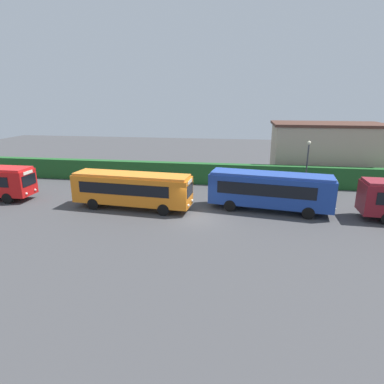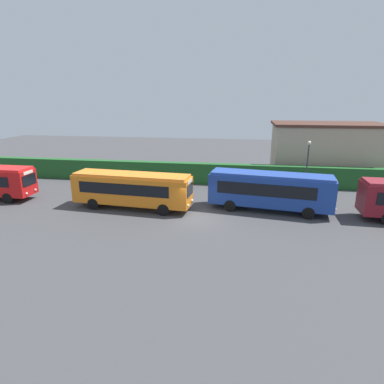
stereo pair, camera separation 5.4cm
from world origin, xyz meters
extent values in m
plane|color=#424244|center=(0.00, 0.00, 0.00)|extent=(106.30, 106.30, 0.00)
cube|color=black|center=(-15.92, 2.06, 2.03)|extent=(0.05, 1.93, 1.00)
cube|color=silver|center=(-15.92, 2.06, 2.75)|extent=(0.05, 1.30, 0.28)
cylinder|color=black|center=(-17.56, 3.14, 0.50)|extent=(1.00, 0.29, 1.00)
cylinder|color=black|center=(-17.57, 0.99, 0.50)|extent=(1.00, 0.29, 1.00)
sphere|color=silver|center=(-15.90, 2.70, 0.90)|extent=(0.22, 0.22, 0.22)
sphere|color=silver|center=(-15.91, 1.41, 0.90)|extent=(0.22, 0.22, 0.22)
cube|color=orange|center=(-5.79, 1.46, 1.74)|extent=(10.48, 3.23, 2.38)
cube|color=orange|center=(-5.79, 1.46, 3.03)|extent=(10.16, 3.01, 0.20)
cube|color=black|center=(-5.99, 2.70, 2.02)|extent=(8.02, 0.70, 0.95)
cube|color=black|center=(-6.19, 0.28, 2.02)|extent=(8.02, 0.70, 0.95)
cube|color=black|center=(-0.63, 1.04, 2.02)|extent=(0.20, 1.96, 1.00)
cube|color=silver|center=(-0.63, 1.04, 2.75)|extent=(0.15, 1.32, 0.28)
cylinder|color=black|center=(-2.51, 2.30, 0.50)|extent=(1.02, 0.36, 1.00)
cylinder|color=black|center=(-2.69, 0.11, 0.50)|extent=(1.02, 0.36, 1.00)
cylinder|color=black|center=(-8.89, 2.82, 0.50)|extent=(1.02, 0.36, 1.00)
cylinder|color=black|center=(-9.07, 0.63, 0.50)|extent=(1.02, 0.36, 1.00)
sphere|color=silver|center=(-0.56, 1.70, 0.90)|extent=(0.22, 0.22, 0.22)
sphere|color=silver|center=(-0.67, 0.38, 0.90)|extent=(0.22, 0.22, 0.22)
cube|color=navy|center=(5.95, 2.67, 1.82)|extent=(10.44, 3.86, 2.54)
cube|color=#2747A0|center=(5.95, 2.67, 3.19)|extent=(10.11, 3.62, 0.20)
cube|color=black|center=(5.83, 3.92, 2.13)|extent=(7.88, 1.18, 1.02)
cube|color=black|center=(5.48, 1.50, 2.13)|extent=(7.88, 1.18, 1.02)
cube|color=black|center=(11.02, 1.94, 2.13)|extent=(0.32, 1.97, 1.07)
cube|color=silver|center=(11.02, 1.94, 2.91)|extent=(0.23, 1.32, 0.28)
cylinder|color=black|center=(9.24, 3.31, 0.50)|extent=(1.03, 0.42, 1.00)
cylinder|color=black|center=(8.92, 1.12, 0.50)|extent=(1.03, 0.42, 1.00)
cylinder|color=black|center=(2.99, 4.22, 0.50)|extent=(1.03, 0.42, 1.00)
cylinder|color=black|center=(2.67, 2.03, 0.50)|extent=(1.03, 0.42, 1.00)
sphere|color=silver|center=(11.13, 2.59, 0.90)|extent=(0.22, 0.22, 0.22)
sphere|color=silver|center=(10.93, 1.28, 0.90)|extent=(0.22, 0.22, 0.22)
cylinder|color=black|center=(14.78, 3.03, 0.50)|extent=(1.01, 0.32, 1.00)
cube|color=#205826|center=(0.00, 10.96, 1.16)|extent=(65.15, 1.02, 2.32)
cube|color=tan|center=(13.15, 15.56, 3.14)|extent=(11.97, 6.87, 6.28)
cube|color=#4C2D23|center=(13.15, 15.56, 6.43)|extent=(12.45, 7.14, 0.30)
cone|color=orange|center=(-1.76, 7.05, 0.30)|extent=(0.36, 0.36, 0.60)
cylinder|color=#38383D|center=(9.78, 7.95, 2.52)|extent=(0.14, 0.14, 5.05)
sphere|color=beige|center=(9.78, 7.95, 5.23)|extent=(0.36, 0.36, 0.36)
camera|label=1|loc=(3.50, -24.32, 9.34)|focal=30.27mm
camera|label=2|loc=(3.56, -24.31, 9.34)|focal=30.27mm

